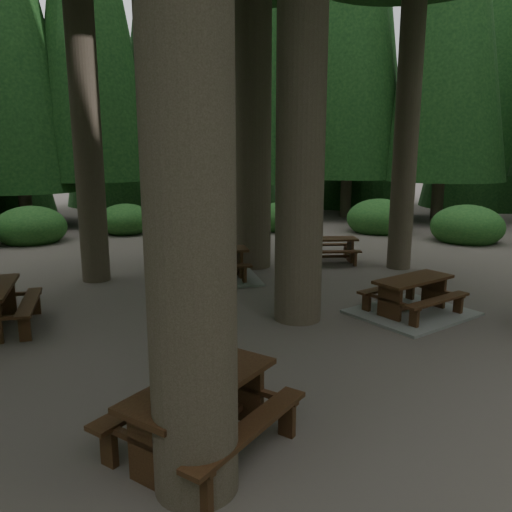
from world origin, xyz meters
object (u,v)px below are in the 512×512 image
picnic_table_a (412,302)px  picnic_table_d (328,246)px  picnic_table_c (211,269)px  picnic_table_e (202,404)px

picnic_table_a → picnic_table_d: picnic_table_a is taller
picnic_table_c → picnic_table_e: bearing=-98.6°
picnic_table_d → picnic_table_a: bearing=-82.3°
picnic_table_c → picnic_table_e: size_ratio=1.23×
picnic_table_e → picnic_table_a: bearing=-4.9°
picnic_table_a → picnic_table_c: 4.73m
picnic_table_a → picnic_table_c: size_ratio=0.80×
picnic_table_c → picnic_table_e: 6.91m
picnic_table_a → picnic_table_e: bearing=-164.2°
picnic_table_e → picnic_table_d: bearing=17.8°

